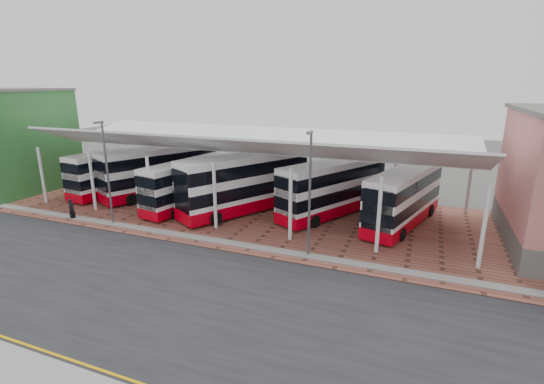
# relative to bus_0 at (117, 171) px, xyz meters

# --- Properties ---
(ground) EXTENTS (140.00, 140.00, 0.00)m
(ground) POSITION_rel_bus_0_xyz_m (20.43, -14.01, -2.19)
(ground) COLOR #454743
(road) EXTENTS (120.00, 14.00, 0.02)m
(road) POSITION_rel_bus_0_xyz_m (20.43, -15.01, -2.18)
(road) COLOR black
(road) RESTS_ON ground
(forecourt) EXTENTS (72.00, 16.00, 0.06)m
(forecourt) POSITION_rel_bus_0_xyz_m (22.43, -1.01, -2.16)
(forecourt) COLOR brown
(forecourt) RESTS_ON ground
(north_kerb) EXTENTS (120.00, 0.80, 0.14)m
(north_kerb) POSITION_rel_bus_0_xyz_m (20.43, -7.81, -2.12)
(north_kerb) COLOR slate
(north_kerb) RESTS_ON ground
(canopy) EXTENTS (37.00, 11.63, 7.07)m
(canopy) POSITION_rel_bus_0_xyz_m (14.43, -0.07, 3.60)
(canopy) COLOR white
(canopy) RESTS_ON ground
(shop_green) EXTENTS (6.40, 10.20, 10.22)m
(shop_green) POSITION_rel_bus_0_xyz_m (-9.57, -3.04, 2.93)
(shop_green) COLOR #347435
(shop_green) RESTS_ON ground
(lamp_west) EXTENTS (0.16, 0.90, 8.07)m
(lamp_west) POSITION_rel_bus_0_xyz_m (6.43, -7.74, 2.17)
(lamp_west) COLOR #505258
(lamp_west) RESTS_ON ground
(lamp_east) EXTENTS (0.16, 0.90, 8.07)m
(lamp_east) POSITION_rel_bus_0_xyz_m (22.43, -7.74, 2.17)
(lamp_east) COLOR #505258
(lamp_east) RESTS_ON ground
(bus_0) EXTENTS (3.36, 10.59, 4.29)m
(bus_0) POSITION_rel_bus_0_xyz_m (0.00, 0.00, 0.00)
(bus_0) COLOR white
(bus_0) RESTS_ON forecourt
(bus_1) EXTENTS (7.35, 11.49, 4.73)m
(bus_1) POSITION_rel_bus_0_xyz_m (4.85, 0.56, 0.22)
(bus_1) COLOR white
(bus_1) RESTS_ON forecourt
(bus_2) EXTENTS (4.11, 10.33, 4.15)m
(bus_2) POSITION_rel_bus_0_xyz_m (9.69, -1.50, -0.07)
(bus_2) COLOR white
(bus_2) RESTS_ON forecourt
(bus_3) EXTENTS (8.17, 11.78, 4.92)m
(bus_3) POSITION_rel_bus_0_xyz_m (14.74, -0.97, 0.31)
(bus_3) COLOR white
(bus_3) RESTS_ON forecourt
(bus_4) EXTENTS (7.22, 10.89, 4.51)m
(bus_4) POSITION_rel_bus_0_xyz_m (21.90, 1.03, 0.11)
(bus_4) COLOR white
(bus_4) RESTS_ON forecourt
(bus_5) EXTENTS (5.20, 10.83, 4.36)m
(bus_5) POSITION_rel_bus_0_xyz_m (27.58, 0.65, 0.03)
(bus_5) COLOR white
(bus_5) RESTS_ON forecourt
(pedestrian) EXTENTS (0.44, 0.62, 1.62)m
(pedestrian) POSITION_rel_bus_0_xyz_m (2.34, -7.89, -1.32)
(pedestrian) COLOR black
(pedestrian) RESTS_ON forecourt
(suitcase) EXTENTS (0.34, 0.24, 0.58)m
(suitcase) POSITION_rel_bus_0_xyz_m (2.52, -8.01, -1.84)
(suitcase) COLOR black
(suitcase) RESTS_ON forecourt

